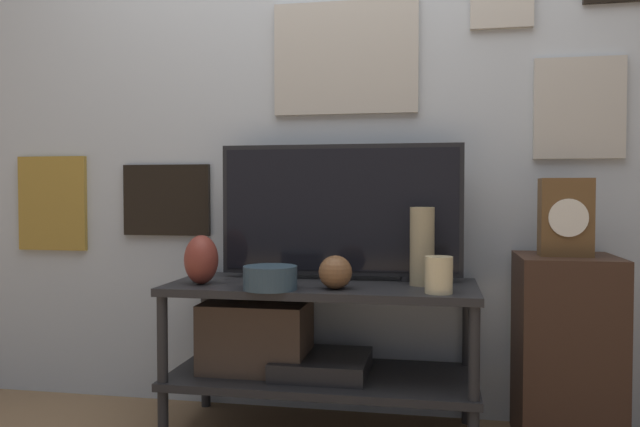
# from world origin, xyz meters

# --- Properties ---
(wall_back) EXTENTS (6.40, 0.08, 2.70)m
(wall_back) POSITION_xyz_m (0.00, 0.59, 1.35)
(wall_back) COLOR #B2BCC6
(wall_back) RESTS_ON ground_plane
(media_console) EXTENTS (1.19, 0.50, 0.59)m
(media_console) POSITION_xyz_m (-0.10, 0.29, 0.37)
(media_console) COLOR #232326
(media_console) RESTS_ON ground_plane
(television) EXTENTS (0.98, 0.05, 0.55)m
(television) POSITION_xyz_m (0.05, 0.40, 0.88)
(television) COLOR black
(television) RESTS_ON media_console
(vase_tall_ceramic) EXTENTS (0.09, 0.09, 0.30)m
(vase_tall_ceramic) POSITION_xyz_m (0.38, 0.31, 0.74)
(vase_tall_ceramic) COLOR tan
(vase_tall_ceramic) RESTS_ON media_console
(vase_round_glass) EXTENTS (0.12, 0.12, 0.12)m
(vase_round_glass) POSITION_xyz_m (0.07, 0.16, 0.66)
(vase_round_glass) COLOR brown
(vase_round_glass) RESTS_ON media_console
(vase_urn_stoneware) EXTENTS (0.13, 0.15, 0.19)m
(vase_urn_stoneware) POSITION_xyz_m (-0.45, 0.19, 0.69)
(vase_urn_stoneware) COLOR brown
(vase_urn_stoneware) RESTS_ON media_console
(vase_wide_bowl) EXTENTS (0.20, 0.20, 0.09)m
(vase_wide_bowl) POSITION_xyz_m (-0.16, 0.10, 0.64)
(vase_wide_bowl) COLOR #2D4251
(vase_wide_bowl) RESTS_ON media_console
(candle_jar) EXTENTS (0.10, 0.10, 0.13)m
(candle_jar) POSITION_xyz_m (0.44, 0.13, 0.66)
(candle_jar) COLOR beige
(candle_jar) RESTS_ON media_console
(side_table) EXTENTS (0.36, 0.37, 0.71)m
(side_table) POSITION_xyz_m (0.91, 0.36, 0.36)
(side_table) COLOR #382319
(side_table) RESTS_ON ground_plane
(mantel_clock) EXTENTS (0.18, 0.11, 0.29)m
(mantel_clock) POSITION_xyz_m (0.90, 0.34, 0.86)
(mantel_clock) COLOR brown
(mantel_clock) RESTS_ON side_table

